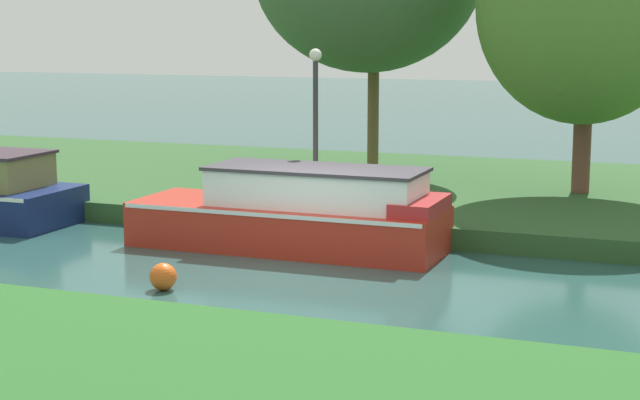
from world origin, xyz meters
The scene contains 6 objects.
ground_plane centered at (0.00, 0.00, 0.00)m, with size 120.00×120.00×0.00m, color #29504D.
riverbank_far centered at (0.00, 7.00, 0.20)m, with size 72.00×10.00×0.40m, color #2E552A.
red_barge centered at (-0.57, 1.20, 0.63)m, with size 5.55×1.90×1.47m.
willow_tree_centre centered at (3.59, 6.32, 4.32)m, with size 4.40×3.75×6.37m.
lamp_post centered at (-0.95, 3.02, 2.32)m, with size 0.24×0.24×3.07m.
channel_buoy centered at (-1.35, -2.17, 0.20)m, with size 0.41×0.41×0.41m, color #E55919.
Camera 1 is at (6.11, -15.00, 3.85)m, focal length 56.95 mm.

